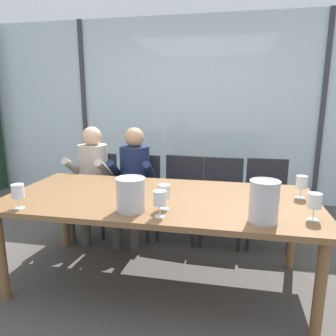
# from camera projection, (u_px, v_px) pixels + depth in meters

# --- Properties ---
(ground) EXTENTS (14.00, 14.00, 0.00)m
(ground) POSITION_uv_depth(u_px,v_px,m) (179.00, 232.00, 3.56)
(ground) COLOR #4C4742
(window_glass_panel) EXTENTS (7.59, 0.03, 2.60)m
(window_glass_panel) POSITION_uv_depth(u_px,v_px,m) (195.00, 111.00, 4.53)
(window_glass_panel) COLOR silver
(window_glass_panel) RESTS_ON ground
(window_mullion_left) EXTENTS (0.06, 0.06, 2.60)m
(window_mullion_left) POSITION_uv_depth(u_px,v_px,m) (85.00, 110.00, 4.84)
(window_mullion_left) COLOR #38383D
(window_mullion_left) RESTS_ON ground
(window_mullion_right) EXTENTS (0.06, 0.06, 2.60)m
(window_mullion_right) POSITION_uv_depth(u_px,v_px,m) (322.00, 112.00, 4.18)
(window_mullion_right) COLOR #38383D
(window_mullion_right) RESTS_ON ground
(hillside_vineyard) EXTENTS (13.59, 2.40, 2.01)m
(hillside_vineyard) POSITION_uv_depth(u_px,v_px,m) (211.00, 117.00, 8.10)
(hillside_vineyard) COLOR #568942
(hillside_vineyard) RESTS_ON ground
(dining_table) EXTENTS (2.39, 1.10, 0.74)m
(dining_table) POSITION_uv_depth(u_px,v_px,m) (159.00, 204.00, 2.45)
(dining_table) COLOR brown
(dining_table) RESTS_ON ground
(chair_near_curtain) EXTENTS (0.45, 0.45, 0.86)m
(chair_near_curtain) POSITION_uv_depth(u_px,v_px,m) (96.00, 186.00, 3.58)
(chair_near_curtain) COLOR #232328
(chair_near_curtain) RESTS_ON ground
(chair_left_of_center) EXTENTS (0.47, 0.47, 0.86)m
(chair_left_of_center) POSITION_uv_depth(u_px,v_px,m) (139.00, 189.00, 3.48)
(chair_left_of_center) COLOR #232328
(chair_left_of_center) RESTS_ON ground
(chair_center) EXTENTS (0.48, 0.48, 0.86)m
(chair_center) POSITION_uv_depth(u_px,v_px,m) (182.00, 190.00, 3.42)
(chair_center) COLOR #232328
(chair_center) RESTS_ON ground
(chair_right_of_center) EXTENTS (0.45, 0.45, 0.86)m
(chair_right_of_center) POSITION_uv_depth(u_px,v_px,m) (222.00, 193.00, 3.31)
(chair_right_of_center) COLOR #232328
(chair_right_of_center) RESTS_ON ground
(chair_near_window_right) EXTENTS (0.45, 0.45, 0.86)m
(chair_near_window_right) POSITION_uv_depth(u_px,v_px,m) (267.00, 195.00, 3.25)
(chair_near_window_right) COLOR #232328
(chair_near_window_right) RESTS_ON ground
(person_beige_jumper) EXTENTS (0.48, 0.62, 1.18)m
(person_beige_jumper) POSITION_uv_depth(u_px,v_px,m) (91.00, 174.00, 3.43)
(person_beige_jumper) COLOR #B7AD9E
(person_beige_jumper) RESTS_ON ground
(person_navy_polo) EXTENTS (0.47, 0.62, 1.18)m
(person_navy_polo) POSITION_uv_depth(u_px,v_px,m) (133.00, 176.00, 3.33)
(person_navy_polo) COLOR #192347
(person_navy_polo) RESTS_ON ground
(ice_bucket_primary) EXTENTS (0.19, 0.19, 0.27)m
(ice_bucket_primary) POSITION_uv_depth(u_px,v_px,m) (264.00, 201.00, 1.91)
(ice_bucket_primary) COLOR #B7B7BC
(ice_bucket_primary) RESTS_ON dining_table
(ice_bucket_secondary) EXTENTS (0.20, 0.20, 0.23)m
(ice_bucket_secondary) POSITION_uv_depth(u_px,v_px,m) (131.00, 194.00, 2.10)
(ice_bucket_secondary) COLOR #B7B7BC
(ice_bucket_secondary) RESTS_ON dining_table
(wine_glass_by_left_taster) EXTENTS (0.08, 0.08, 0.17)m
(wine_glass_by_left_taster) POSITION_uv_depth(u_px,v_px,m) (160.00, 199.00, 2.00)
(wine_glass_by_left_taster) COLOR silver
(wine_glass_by_left_taster) RESTS_ON dining_table
(wine_glass_near_bucket) EXTENTS (0.08, 0.08, 0.17)m
(wine_glass_near_bucket) POSITION_uv_depth(u_px,v_px,m) (164.00, 193.00, 2.14)
(wine_glass_near_bucket) COLOR silver
(wine_glass_near_bucket) RESTS_ON dining_table
(wine_glass_center_pour) EXTENTS (0.08, 0.08, 0.17)m
(wine_glass_center_pour) POSITION_uv_depth(u_px,v_px,m) (315.00, 202.00, 1.95)
(wine_glass_center_pour) COLOR silver
(wine_glass_center_pour) RESTS_ON dining_table
(wine_glass_by_right_taster) EXTENTS (0.08, 0.08, 0.17)m
(wine_glass_by_right_taster) POSITION_uv_depth(u_px,v_px,m) (18.00, 192.00, 2.15)
(wine_glass_by_right_taster) COLOR silver
(wine_glass_by_right_taster) RESTS_ON dining_table
(wine_glass_spare_empty) EXTENTS (0.08, 0.08, 0.17)m
(wine_glass_spare_empty) POSITION_uv_depth(u_px,v_px,m) (302.00, 182.00, 2.38)
(wine_glass_spare_empty) COLOR silver
(wine_glass_spare_empty) RESTS_ON dining_table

